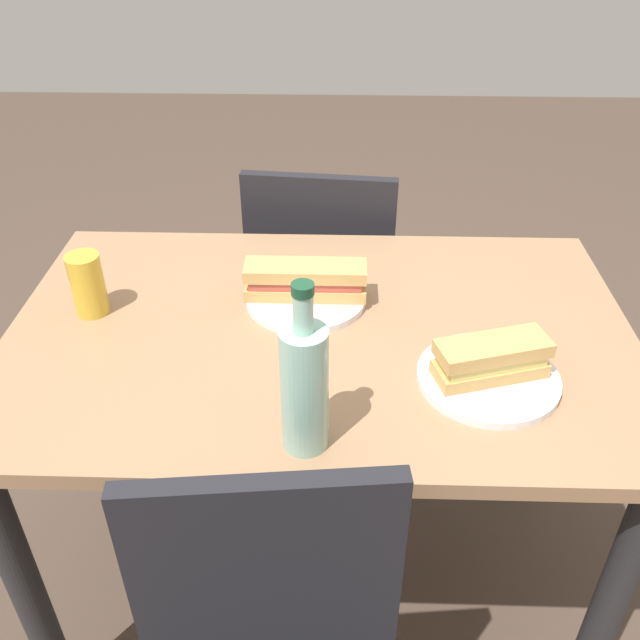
{
  "coord_description": "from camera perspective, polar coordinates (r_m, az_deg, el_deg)",
  "views": [
    {
      "loc": [
        0.03,
        -1.05,
        1.5
      ],
      "look_at": [
        0.0,
        0.0,
        0.77
      ],
      "focal_mm": 38.38,
      "sensor_mm": 36.0,
      "label": 1
    }
  ],
  "objects": [
    {
      "name": "knife_near",
      "position": [
        1.22,
        12.36,
        -2.94
      ],
      "size": [
        0.16,
        0.1,
        0.01
      ],
      "color": "silver",
      "rests_on": "plate_near"
    },
    {
      "name": "knife_far",
      "position": [
        1.41,
        -1.56,
        3.45
      ],
      "size": [
        0.18,
        0.02,
        0.01
      ],
      "color": "silver",
      "rests_on": "plate_far"
    },
    {
      "name": "baguette_sandwich_near",
      "position": [
        1.17,
        14.1,
        -3.15
      ],
      "size": [
        0.2,
        0.12,
        0.07
      ],
      "color": "tan",
      "rests_on": "plate_near"
    },
    {
      "name": "water_bottle",
      "position": [
        0.99,
        -1.32,
        -5.5
      ],
      "size": [
        0.07,
        0.07,
        0.28
      ],
      "color": "#99C6B7",
      "rests_on": "dining_table"
    },
    {
      "name": "ground_plane",
      "position": [
        1.84,
        -0.0,
        -20.23
      ],
      "size": [
        8.0,
        8.0,
        0.0
      ],
      "primitive_type": "plane",
      "color": "#47382D"
    },
    {
      "name": "plate_far",
      "position": [
        1.37,
        -1.2,
        1.87
      ],
      "size": [
        0.24,
        0.24,
        0.01
      ],
      "primitive_type": "cylinder",
      "color": "white",
      "rests_on": "dining_table"
    },
    {
      "name": "baguette_sandwich_far",
      "position": [
        1.34,
        -1.22,
        3.35
      ],
      "size": [
        0.24,
        0.07,
        0.07
      ],
      "color": "tan",
      "rests_on": "plate_far"
    },
    {
      "name": "plate_near",
      "position": [
        1.2,
        13.82,
        -4.71
      ],
      "size": [
        0.24,
        0.24,
        0.01
      ],
      "primitive_type": "cylinder",
      "color": "white",
      "rests_on": "dining_table"
    },
    {
      "name": "dining_table",
      "position": [
        1.36,
        -0.0,
        -4.84
      ],
      "size": [
        1.18,
        0.76,
        0.75
      ],
      "color": "#997251",
      "rests_on": "ground"
    },
    {
      "name": "beer_glass",
      "position": [
        1.38,
        -18.8,
        2.82
      ],
      "size": [
        0.06,
        0.06,
        0.12
      ],
      "primitive_type": "cylinder",
      "color": "gold",
      "rests_on": "dining_table"
    },
    {
      "name": "chair_far",
      "position": [
        1.91,
        0.28,
        2.95
      ],
      "size": [
        0.44,
        0.44,
        0.86
      ],
      "color": "black",
      "rests_on": "ground"
    }
  ]
}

